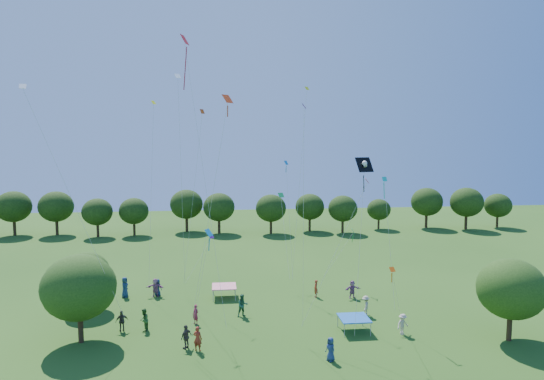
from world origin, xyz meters
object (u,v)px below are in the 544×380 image
(near_tree_east, at_px, (511,289))
(red_high_kite, at_px, (191,86))
(pirate_kite, at_px, (364,167))
(near_tree_north, at_px, (87,273))
(tent_red_stripe, at_px, (224,286))
(tent_blue, at_px, (354,318))
(near_tree_west, at_px, (79,288))

(near_tree_east, height_order, red_high_kite, red_high_kite)
(near_tree_east, distance_m, pirate_kite, 13.84)
(near_tree_north, xyz_separation_m, near_tree_east, (32.12, -10.04, 0.61))
(near_tree_north, relative_size, tent_red_stripe, 2.25)
(tent_red_stripe, height_order, red_high_kite, red_high_kite)
(near_tree_east, relative_size, tent_red_stripe, 2.73)
(near_tree_east, relative_size, red_high_kite, 0.29)
(tent_blue, distance_m, red_high_kite, 20.99)
(tent_red_stripe, relative_size, tent_blue, 1.00)
(tent_red_stripe, bearing_deg, red_high_kite, -105.08)
(near_tree_north, height_order, pirate_kite, pirate_kite)
(pirate_kite, relative_size, red_high_kite, 0.58)
(near_tree_east, bearing_deg, tent_blue, 165.24)
(near_tree_east, xyz_separation_m, red_high_kite, (-22.72, 3.47, 14.43))
(near_tree_north, xyz_separation_m, red_high_kite, (9.40, -6.58, 15.04))
(near_tree_east, bearing_deg, near_tree_west, 174.33)
(red_high_kite, bearing_deg, tent_blue, -3.04)
(tent_red_stripe, distance_m, pirate_kite, 18.48)
(near_tree_north, bearing_deg, near_tree_east, -17.37)
(near_tree_north, xyz_separation_m, pirate_kite, (21.47, -8.75, 9.35))
(near_tree_east, relative_size, tent_blue, 2.73)
(near_tree_west, relative_size, near_tree_east, 1.07)
(near_tree_west, distance_m, tent_red_stripe, 13.94)
(near_tree_north, bearing_deg, tent_red_stripe, 8.99)
(near_tree_west, height_order, tent_red_stripe, near_tree_west)
(tent_blue, bearing_deg, tent_red_stripe, 136.96)
(near_tree_north, bearing_deg, tent_blue, -18.65)
(near_tree_west, xyz_separation_m, near_tree_east, (30.80, -3.06, -0.21))
(tent_blue, height_order, red_high_kite, red_high_kite)
(near_tree_west, height_order, near_tree_north, near_tree_west)
(red_high_kite, bearing_deg, near_tree_east, -8.68)
(near_tree_north, bearing_deg, pirate_kite, -22.16)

